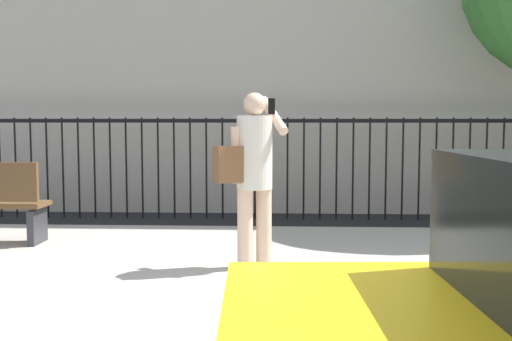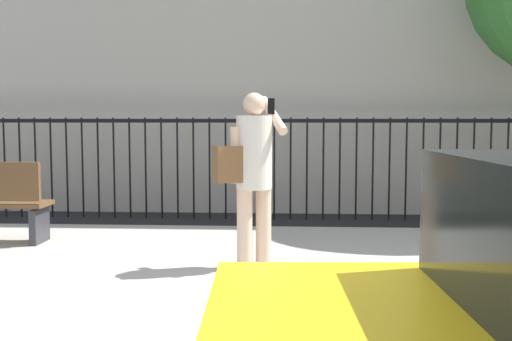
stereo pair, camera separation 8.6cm
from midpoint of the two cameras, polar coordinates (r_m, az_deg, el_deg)
sidewalk at (r=6.12m, az=-0.16°, el=-9.45°), size 28.00×4.40×0.15m
iron_fence at (r=9.64m, az=1.20°, el=1.48°), size 12.03×0.04×1.60m
pedestrian_on_phone at (r=5.86m, az=0.01°, el=0.34°), size 0.72×0.59×1.68m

